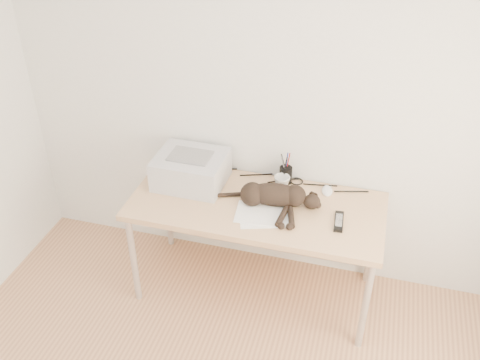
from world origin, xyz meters
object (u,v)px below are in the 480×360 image
(cat, at_px, (272,196))
(pen_cup, at_px, (286,175))
(printer, at_px, (191,169))
(desk, at_px, (259,213))
(mouse, at_px, (327,189))
(mug, at_px, (282,183))

(cat, relative_size, pen_cup, 3.19)
(printer, xyz_separation_m, pen_cup, (0.60, 0.17, -0.04))
(cat, bearing_deg, printer, 163.02)
(desk, bearing_deg, cat, -36.59)
(pen_cup, relative_size, mouse, 1.80)
(cat, bearing_deg, desk, 136.90)
(desk, height_order, mouse, mouse)
(desk, relative_size, cat, 2.33)
(desk, xyz_separation_m, pen_cup, (0.13, 0.20, 0.19))
(mouse, bearing_deg, cat, -152.20)
(printer, height_order, mouse, printer)
(mug, xyz_separation_m, mouse, (0.29, 0.05, -0.03))
(desk, distance_m, pen_cup, 0.31)
(printer, bearing_deg, mouse, 8.51)
(printer, bearing_deg, pen_cup, 15.58)
(desk, xyz_separation_m, mug, (0.12, 0.12, 0.18))
(cat, relative_size, mug, 6.65)
(cat, height_order, mouse, cat)
(mug, relative_size, mouse, 0.86)
(desk, height_order, mug, mug)
(printer, xyz_separation_m, cat, (0.57, -0.11, -0.03))
(pen_cup, bearing_deg, printer, -164.42)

